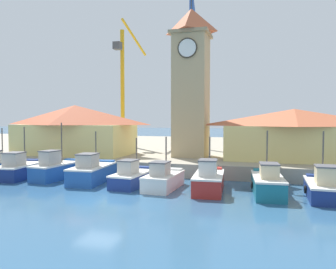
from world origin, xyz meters
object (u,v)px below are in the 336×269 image
Objects in this scene: fishing_boat_right_inner at (209,180)px; warehouse_left at (75,129)px; fishing_boat_center at (133,177)px; port_crane_near at (123,100)px; fishing_boat_right_outer at (268,183)px; port_crane_far at (191,90)px; fishing_boat_left_outer at (20,169)px; fishing_boat_left_inner at (57,169)px; clock_tower at (191,80)px; fishing_boat_mid_right at (163,179)px; fishing_boat_far_right at (324,187)px; warehouse_right at (294,134)px; fishing_boat_mid_left at (92,172)px.

fishing_boat_right_inner is 18.14m from warehouse_left.
port_crane_near reaches higher than fishing_boat_center.
port_crane_near reaches higher than fishing_boat_right_inner.
fishing_boat_right_outer is 0.25× the size of port_crane_far.
fishing_boat_left_outer is 10.24m from fishing_boat_center.
warehouse_left is (-19.51, 8.47, 3.05)m from fishing_boat_right_outer.
fishing_boat_right_inner is (12.68, -1.06, -0.04)m from fishing_boat_left_inner.
fishing_boat_center is 21.34m from port_crane_far.
fishing_boat_right_inner is at bearing -2.20° from fishing_boat_left_outer.
port_crane_far reaches higher than clock_tower.
clock_tower is (-0.25, 9.89, 8.07)m from fishing_boat_mid_right.
port_crane_near is (-22.75, 20.75, 6.80)m from fishing_boat_far_right.
fishing_boat_mid_right is (9.48, -1.10, -0.14)m from fishing_boat_left_inner.
port_crane_near is (-12.20, 10.91, -1.25)m from clock_tower.
clock_tower reaches higher than fishing_boat_far_right.
warehouse_left is at bearing -177.34° from warehouse_right.
fishing_boat_right_inner is at bearing -4.39° from fishing_boat_mid_left.
fishing_boat_right_outer is (13.01, -0.62, -0.04)m from fishing_boat_mid_left.
fishing_boat_left_outer is 0.42× the size of warehouse_left.
port_crane_near reaches higher than clock_tower.
fishing_boat_right_outer is at bearing -103.51° from warehouse_right.
fishing_boat_center is 1.07× the size of fishing_boat_mid_right.
fishing_boat_left_inner is at bearing 173.95° from fishing_boat_center.
warehouse_right is 0.62× the size of port_crane_far.
clock_tower is 10.50m from port_crane_far.
fishing_boat_left_outer is 15.91m from fishing_boat_right_inner.
port_crane_far is at bearing 105.84° from fishing_boat_right_inner.
fishing_boat_left_outer is 0.98× the size of fishing_boat_mid_left.
warehouse_left is 21.81m from warehouse_right.
fishing_boat_right_outer is 10.13m from warehouse_right.
port_crane_far is at bearing 122.52° from fishing_boat_far_right.
warehouse_right is 0.70× the size of port_crane_near.
fishing_boat_far_right is 0.29× the size of clock_tower.
warehouse_right is at bearing -41.80° from port_crane_far.
warehouse_right is (2.28, 9.48, 2.77)m from fishing_boat_right_outer.
fishing_boat_far_right is 0.37× the size of warehouse_right.
clock_tower is at bearing 109.27° from fishing_boat_right_inner.
fishing_boat_mid_left is 22.11m from port_crane_near.
fishing_boat_far_right is (23.00, -0.59, -0.04)m from fishing_boat_left_outer.
fishing_boat_far_right is 25.11m from port_crane_far.
port_crane_far reaches higher than fishing_boat_right_inner.
clock_tower is 13.28m from warehouse_left.
fishing_boat_right_outer is 21.48m from warehouse_left.
port_crane_near is at bearing 120.89° from fishing_boat_mid_right.
port_crane_near is at bearing 98.56° from fishing_boat_left_inner.
fishing_boat_mid_left is at bearing -149.90° from warehouse_right.
fishing_boat_right_outer reaches higher than fishing_boat_far_right.
clock_tower is (2.21, 9.54, 8.08)m from fishing_boat_center.
fishing_boat_left_inner is at bearing -110.13° from port_crane_far.
port_crane_far is at bearing 69.87° from fishing_boat_left_inner.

